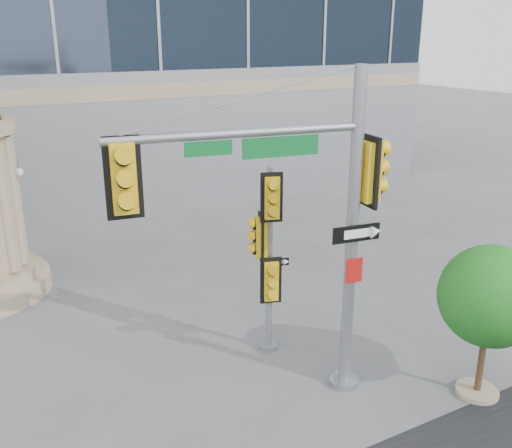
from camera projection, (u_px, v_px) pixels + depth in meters
ground at (308, 392)px, 12.41m from camera, size 120.00×120.00×0.00m
main_signal_pole at (297, 206)px, 10.93m from camera, size 5.31×1.22×6.89m
secondary_signal_pole at (268, 248)px, 13.19m from camera, size 0.79×0.74×4.59m
street_tree at (491, 299)px, 11.70m from camera, size 2.17×2.12×3.39m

